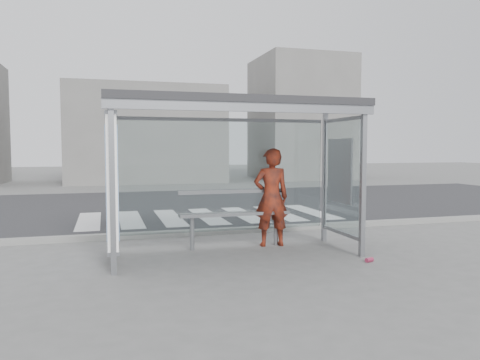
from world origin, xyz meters
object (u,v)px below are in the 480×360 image
person (271,197)px  bench (235,214)px  soda_can (369,260)px  bus_shelter (213,138)px

person → bench: bearing=1.7°
person → soda_can: bearing=128.7°
bus_shelter → person: bus_shelter is taller
bus_shelter → bench: 1.56m
person → soda_can: 2.12m
bench → person: bearing=-3.3°
bench → soda_can: 2.48m
bus_shelter → soda_can: size_ratio=31.40×
bus_shelter → person: size_ratio=2.35×
bench → soda_can: bench is taller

